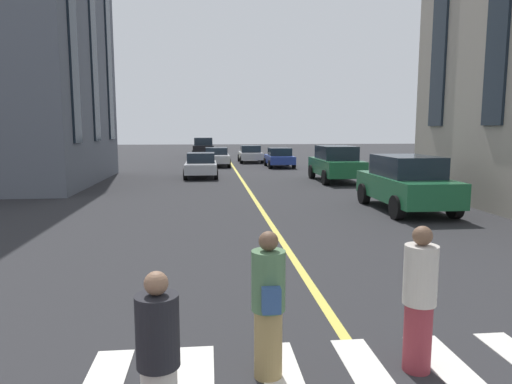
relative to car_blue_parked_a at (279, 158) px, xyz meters
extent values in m
cube|color=#D8C64C|center=(-11.65, 3.29, -0.70)|extent=(80.00, 0.16, 0.01)
cube|color=navy|center=(0.05, 0.00, -0.12)|extent=(3.90, 1.75, 0.55)
cube|color=#19232D|center=(-0.15, 0.00, 0.43)|extent=(1.64, 1.54, 0.55)
cylinder|color=black|center=(1.34, 0.84, -0.40)|extent=(0.60, 0.21, 0.60)
cylinder|color=black|center=(1.34, -0.84, -0.40)|extent=(0.60, 0.21, 0.60)
cylinder|color=black|center=(-1.24, 0.84, -0.40)|extent=(0.60, 0.21, 0.60)
cylinder|color=black|center=(-1.24, -0.84, -0.40)|extent=(0.60, 0.21, 0.60)
cube|color=#B7BABF|center=(-6.47, 5.53, -0.12)|extent=(3.90, 1.75, 0.55)
cube|color=#19232D|center=(-6.27, 5.53, 0.43)|extent=(1.64, 1.54, 0.55)
cylinder|color=black|center=(-7.75, 4.69, -0.40)|extent=(0.60, 0.21, 0.60)
cylinder|color=black|center=(-7.75, 6.37, -0.40)|extent=(0.60, 0.21, 0.60)
cylinder|color=black|center=(-5.18, 4.69, -0.40)|extent=(0.60, 0.21, 0.60)
cylinder|color=black|center=(-5.18, 6.37, -0.40)|extent=(0.60, 0.21, 0.60)
cube|color=#1E6038|center=(-18.15, -1.61, 0.08)|extent=(4.70, 1.95, 0.80)
cube|color=#19232D|center=(-18.15, -1.61, 0.83)|extent=(2.59, 1.72, 0.70)
cylinder|color=black|center=(-16.60, -0.67, -0.32)|extent=(0.76, 0.27, 0.76)
cylinder|color=black|center=(-16.60, -2.54, -0.32)|extent=(0.76, 0.27, 0.76)
cylinder|color=black|center=(-19.70, -0.67, -0.32)|extent=(0.76, 0.27, 0.76)
cylinder|color=black|center=(-19.70, -2.54, -0.32)|extent=(0.76, 0.27, 0.76)
cube|color=black|center=(12.65, 5.56, 0.08)|extent=(4.70, 1.95, 0.80)
cube|color=#19232D|center=(12.65, 5.56, 0.83)|extent=(2.58, 1.72, 0.70)
cylinder|color=black|center=(11.10, 4.62, -0.32)|extent=(0.76, 0.27, 0.76)
cylinder|color=black|center=(11.10, 6.49, -0.32)|extent=(0.76, 0.27, 0.76)
cylinder|color=black|center=(14.20, 4.62, -0.32)|extent=(0.76, 0.27, 0.76)
cylinder|color=black|center=(14.20, 6.49, -0.32)|extent=(0.76, 0.27, 0.76)
cube|color=#B7BABF|center=(1.43, 4.50, -0.10)|extent=(4.40, 1.80, 0.55)
cube|color=#19232D|center=(1.65, 4.50, 0.42)|extent=(1.85, 1.58, 0.50)
cylinder|color=black|center=(-0.02, 3.64, -0.38)|extent=(0.64, 0.22, 0.64)
cylinder|color=black|center=(-0.02, 5.36, -0.38)|extent=(0.64, 0.22, 0.64)
cylinder|color=black|center=(2.88, 3.64, -0.38)|extent=(0.64, 0.22, 0.64)
cylinder|color=black|center=(2.88, 5.36, -0.38)|extent=(0.64, 0.22, 0.64)
cube|color=#B7BABF|center=(4.97, 1.67, -0.12)|extent=(3.90, 1.75, 0.55)
cube|color=#19232D|center=(4.78, 1.67, 0.43)|extent=(1.64, 1.54, 0.55)
cylinder|color=black|center=(6.26, 2.51, -0.40)|extent=(0.60, 0.21, 0.60)
cylinder|color=black|center=(6.26, 0.83, -0.40)|extent=(0.60, 0.21, 0.60)
cylinder|color=black|center=(3.69, 2.51, -0.40)|extent=(0.60, 0.21, 0.60)
cylinder|color=black|center=(3.69, 0.83, -0.40)|extent=(0.60, 0.21, 0.60)
cube|color=#1E6038|center=(-9.28, -1.61, 0.08)|extent=(4.70, 1.95, 0.80)
cube|color=#19232D|center=(-9.28, -1.61, 0.83)|extent=(2.59, 1.72, 0.70)
cylinder|color=black|center=(-7.73, -0.67, -0.32)|extent=(0.76, 0.27, 0.76)
cylinder|color=black|center=(-7.73, -2.54, -0.32)|extent=(0.76, 0.27, 0.76)
cylinder|color=black|center=(-10.83, -0.67, -0.32)|extent=(0.76, 0.27, 0.76)
cylinder|color=black|center=(-10.83, -2.54, -0.32)|extent=(0.76, 0.27, 0.76)
cylinder|color=#997F4C|center=(-28.44, 4.46, -0.30)|extent=(0.32, 0.32, 0.80)
cylinder|color=#4C724C|center=(-28.44, 4.46, 0.43)|extent=(0.38, 0.38, 0.68)
sphere|color=brown|center=(-28.44, 4.46, 0.88)|extent=(0.22, 0.22, 0.22)
cube|color=#2D4C7F|center=(-28.69, 4.46, 0.30)|extent=(0.12, 0.20, 0.28)
cylinder|color=black|center=(-29.50, 5.56, 0.38)|extent=(0.38, 0.38, 0.64)
sphere|color=#8C664C|center=(-29.50, 5.56, 0.80)|extent=(0.21, 0.21, 0.21)
cylinder|color=maroon|center=(-28.48, 2.71, -0.30)|extent=(0.32, 0.32, 0.81)
cylinder|color=beige|center=(-28.48, 2.71, 0.45)|extent=(0.38, 0.38, 0.69)
sphere|color=brown|center=(-28.48, 2.71, 0.91)|extent=(0.22, 0.22, 0.22)
cube|color=#19232D|center=(-12.25, 10.74, 7.33)|extent=(1.10, 0.10, 11.74)
cube|color=#19232D|center=(-8.58, 10.74, 7.33)|extent=(1.10, 0.10, 11.74)
cube|color=#19232D|center=(-4.90, 10.74, 7.33)|extent=(1.10, 0.10, 11.74)
camera|label=1|loc=(-33.41, 5.10, 2.11)|focal=32.83mm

